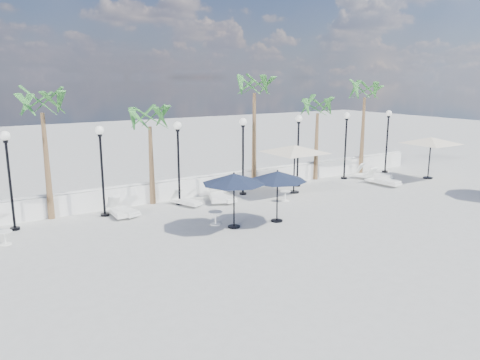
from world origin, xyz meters
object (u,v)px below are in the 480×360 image
lounger_4 (186,201)px  lounger_5 (217,195)px  lounger_3 (118,211)px  parasol_navy_mid (278,176)px  lounger_6 (373,175)px  parasol_cream_sq_b (431,138)px  parasol_navy_left (234,179)px  lounger_7 (383,180)px  lounger_0 (122,210)px  parasol_cream_sq_a (295,145)px  lounger_2 (223,197)px

lounger_4 → lounger_5: bearing=-20.8°
lounger_3 → lounger_5: 4.84m
lounger_4 → lounger_5: size_ratio=0.77×
parasol_navy_mid → lounger_5: bearing=95.6°
lounger_6 → parasol_cream_sq_b: size_ratio=0.43×
parasol_navy_left → lounger_4: bearing=92.3°
lounger_7 → lounger_0: bearing=165.0°
lounger_5 → parasol_cream_sq_b: (12.90, -2.27, 2.14)m
lounger_5 → parasol_cream_sq_a: parasol_cream_sq_a is taller
lounger_2 → parasol_navy_left: size_ratio=0.68×
lounger_0 → lounger_4: 3.01m
lounger_3 → parasol_navy_left: size_ratio=0.68×
lounger_3 → parasol_cream_sq_b: bearing=-6.3°
lounger_5 → lounger_7: 9.57m
lounger_0 → lounger_7: lounger_7 is taller
lounger_0 → lounger_3: (-0.19, -0.00, -0.02)m
lounger_0 → lounger_6: 14.61m
lounger_0 → lounger_4: (3.01, -0.00, -0.02)m
lounger_6 → parasol_cream_sq_a: 6.24m
lounger_0 → lounger_6: (14.59, -0.75, 0.04)m
lounger_5 → parasol_navy_mid: bearing=-61.1°
lounger_6 → lounger_4: bearing=153.6°
lounger_2 → lounger_7: (9.21, -1.65, 0.04)m
parasol_cream_sq_a → lounger_2: bearing=173.4°
lounger_3 → lounger_7: 14.34m
lounger_0 → parasol_navy_left: bearing=-68.7°
parasol_navy_left → parasol_navy_mid: size_ratio=1.04×
lounger_5 → lounger_3: bearing=-156.7°
lounger_2 → lounger_4: 1.82m
lounger_2 → lounger_6: size_ratio=0.78×
lounger_4 → lounger_6: size_ratio=0.76×
lounger_0 → parasol_navy_left: (3.17, -3.99, 1.72)m
lounger_4 → parasol_navy_left: bearing=-108.7°
lounger_2 → lounger_6: lounger_6 is taller
lounger_7 → parasol_navy_mid: parasol_navy_mid is taller
parasol_navy_left → parasol_cream_sq_b: size_ratio=0.48×
parasol_navy_left → parasol_cream_sq_a: size_ratio=0.47×
lounger_0 → lounger_7: bearing=-25.3°
parasol_cream_sq_b → lounger_5: bearing=170.0°
lounger_5 → lounger_7: (9.36, -1.99, -0.01)m
lounger_2 → lounger_3: 5.01m
lounger_4 → parasol_navy_left: 4.36m
lounger_7 → parasol_navy_left: bearing=-176.4°
parasol_cream_sq_a → parasol_navy_left: bearing=-150.0°
lounger_3 → lounger_6: (14.78, -0.75, 0.05)m
lounger_6 → parasol_navy_left: bearing=173.1°
parasol_navy_left → lounger_3: bearing=130.1°
lounger_0 → lounger_2: lounger_0 is taller
lounger_2 → lounger_7: size_ratio=0.83×
lounger_2 → lounger_5: size_ratio=0.78×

